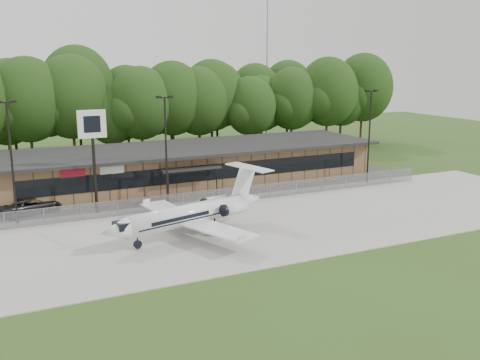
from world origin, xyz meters
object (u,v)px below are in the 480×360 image
pole_sign (92,135)px  suv (30,205)px  terminal (191,165)px  business_jet (192,215)px

pole_sign → suv: bearing=153.2°
terminal → suv: (-16.76, -4.65, -1.40)m
terminal → pole_sign: pole_sign is taller
suv → pole_sign: pole_sign is taller
suv → pole_sign: bearing=-134.2°
terminal → business_jet: business_jet is taller
business_jet → suv: 16.17m
business_jet → pole_sign: (-5.52, 9.44, 5.27)m
suv → pole_sign: 8.58m
business_jet → suv: bearing=117.2°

